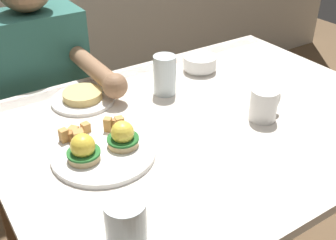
{
  "coord_description": "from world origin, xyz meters",
  "views": [
    {
      "loc": [
        -0.66,
        -0.81,
        1.38
      ],
      "look_at": [
        -0.13,
        0.0,
        0.78
      ],
      "focal_mm": 43.96,
      "sensor_mm": 36.0,
      "label": 1
    }
  ],
  "objects_px": {
    "coffee_mug": "(264,104)",
    "water_glass_near": "(127,233)",
    "side_plate": "(83,98)",
    "eggs_benedict_plate": "(102,147)",
    "fruit_bowl": "(200,63)",
    "dining_table": "(204,148)",
    "diner_person": "(46,91)",
    "water_glass_far": "(165,78)"
  },
  "relations": [
    {
      "from": "dining_table",
      "to": "water_glass_far",
      "type": "bearing_deg",
      "value": 93.71
    },
    {
      "from": "fruit_bowl",
      "to": "side_plate",
      "type": "height_order",
      "value": "fruit_bowl"
    },
    {
      "from": "dining_table",
      "to": "diner_person",
      "type": "xyz_separation_m",
      "value": [
        -0.29,
        0.6,
        0.02
      ]
    },
    {
      "from": "diner_person",
      "to": "eggs_benedict_plate",
      "type": "bearing_deg",
      "value": -93.63
    },
    {
      "from": "eggs_benedict_plate",
      "to": "water_glass_near",
      "type": "relative_size",
      "value": 1.98
    },
    {
      "from": "dining_table",
      "to": "side_plate",
      "type": "bearing_deg",
      "value": 131.63
    },
    {
      "from": "dining_table",
      "to": "water_glass_near",
      "type": "height_order",
      "value": "water_glass_near"
    },
    {
      "from": "water_glass_near",
      "to": "side_plate",
      "type": "bearing_deg",
      "value": 74.45
    },
    {
      "from": "coffee_mug",
      "to": "water_glass_near",
      "type": "height_order",
      "value": "water_glass_near"
    },
    {
      "from": "coffee_mug",
      "to": "side_plate",
      "type": "height_order",
      "value": "coffee_mug"
    },
    {
      "from": "water_glass_near",
      "to": "diner_person",
      "type": "distance_m",
      "value": 0.94
    },
    {
      "from": "coffee_mug",
      "to": "side_plate",
      "type": "bearing_deg",
      "value": 136.2
    },
    {
      "from": "coffee_mug",
      "to": "side_plate",
      "type": "distance_m",
      "value": 0.56
    },
    {
      "from": "dining_table",
      "to": "diner_person",
      "type": "distance_m",
      "value": 0.67
    },
    {
      "from": "eggs_benedict_plate",
      "to": "water_glass_near",
      "type": "xyz_separation_m",
      "value": [
        -0.1,
        -0.32,
        0.04
      ]
    },
    {
      "from": "dining_table",
      "to": "coffee_mug",
      "type": "height_order",
      "value": "coffee_mug"
    },
    {
      "from": "coffee_mug",
      "to": "diner_person",
      "type": "bearing_deg",
      "value": 122.2
    },
    {
      "from": "water_glass_near",
      "to": "water_glass_far",
      "type": "bearing_deg",
      "value": 51.1
    },
    {
      "from": "fruit_bowl",
      "to": "diner_person",
      "type": "height_order",
      "value": "diner_person"
    },
    {
      "from": "coffee_mug",
      "to": "side_plate",
      "type": "xyz_separation_m",
      "value": [
        -0.4,
        0.39,
        -0.04
      ]
    },
    {
      "from": "dining_table",
      "to": "water_glass_near",
      "type": "bearing_deg",
      "value": -143.71
    },
    {
      "from": "water_glass_near",
      "to": "side_plate",
      "type": "relative_size",
      "value": 0.68
    },
    {
      "from": "eggs_benedict_plate",
      "to": "water_glass_far",
      "type": "xyz_separation_m",
      "value": [
        0.32,
        0.2,
        0.03
      ]
    },
    {
      "from": "eggs_benedict_plate",
      "to": "water_glass_near",
      "type": "distance_m",
      "value": 0.34
    },
    {
      "from": "eggs_benedict_plate",
      "to": "dining_table",
      "type": "bearing_deg",
      "value": -1.11
    },
    {
      "from": "dining_table",
      "to": "water_glass_far",
      "type": "xyz_separation_m",
      "value": [
        -0.01,
        0.2,
        0.16
      ]
    },
    {
      "from": "coffee_mug",
      "to": "water_glass_near",
      "type": "distance_m",
      "value": 0.62
    },
    {
      "from": "water_glass_near",
      "to": "water_glass_far",
      "type": "relative_size",
      "value": 1.05
    },
    {
      "from": "eggs_benedict_plate",
      "to": "coffee_mug",
      "type": "xyz_separation_m",
      "value": [
        0.47,
        -0.1,
        0.03
      ]
    },
    {
      "from": "water_glass_far",
      "to": "coffee_mug",
      "type": "bearing_deg",
      "value": -62.27
    },
    {
      "from": "eggs_benedict_plate",
      "to": "diner_person",
      "type": "xyz_separation_m",
      "value": [
        0.04,
        0.59,
        -0.11
      ]
    },
    {
      "from": "eggs_benedict_plate",
      "to": "fruit_bowl",
      "type": "xyz_separation_m",
      "value": [
        0.52,
        0.27,
        0.01
      ]
    },
    {
      "from": "water_glass_far",
      "to": "diner_person",
      "type": "bearing_deg",
      "value": 125.24
    },
    {
      "from": "water_glass_near",
      "to": "fruit_bowl",
      "type": "bearing_deg",
      "value": 43.82
    },
    {
      "from": "side_plate",
      "to": "eggs_benedict_plate",
      "type": "bearing_deg",
      "value": -103.58
    },
    {
      "from": "dining_table",
      "to": "diner_person",
      "type": "height_order",
      "value": "diner_person"
    },
    {
      "from": "fruit_bowl",
      "to": "coffee_mug",
      "type": "height_order",
      "value": "coffee_mug"
    },
    {
      "from": "dining_table",
      "to": "eggs_benedict_plate",
      "type": "distance_m",
      "value": 0.36
    },
    {
      "from": "eggs_benedict_plate",
      "to": "water_glass_near",
      "type": "bearing_deg",
      "value": -107.26
    },
    {
      "from": "dining_table",
      "to": "fruit_bowl",
      "type": "height_order",
      "value": "fruit_bowl"
    },
    {
      "from": "eggs_benedict_plate",
      "to": "fruit_bowl",
      "type": "height_order",
      "value": "eggs_benedict_plate"
    },
    {
      "from": "dining_table",
      "to": "side_plate",
      "type": "height_order",
      "value": "side_plate"
    }
  ]
}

